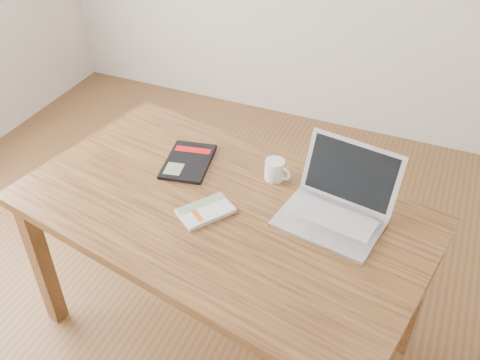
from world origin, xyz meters
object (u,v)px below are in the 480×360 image
at_px(black_guidebook, 188,161).
at_px(desk, 222,225).
at_px(coffee_mug, 275,170).
at_px(laptop, 337,205).
at_px(white_guidebook, 206,211).

bearing_deg(black_guidebook, desk, -50.68).
height_order(black_guidebook, coffee_mug, coffee_mug).
height_order(desk, coffee_mug, coffee_mug).
height_order(black_guidebook, laptop, laptop).
distance_m(desk, white_guidebook, 0.12).
height_order(white_guidebook, black_guidebook, white_guidebook).
height_order(desk, laptop, laptop).
relative_size(desk, white_guidebook, 7.22).
bearing_deg(coffee_mug, black_guidebook, -158.70).
xyz_separation_m(black_guidebook, laptop, (0.65, -0.08, 0.05)).
height_order(desk, white_guidebook, white_guidebook).
xyz_separation_m(black_guidebook, coffee_mug, (0.37, 0.04, 0.04)).
relative_size(black_guidebook, laptop, 0.73).
relative_size(desk, coffee_mug, 14.77).
xyz_separation_m(white_guidebook, black_guidebook, (-0.21, 0.25, -0.00)).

